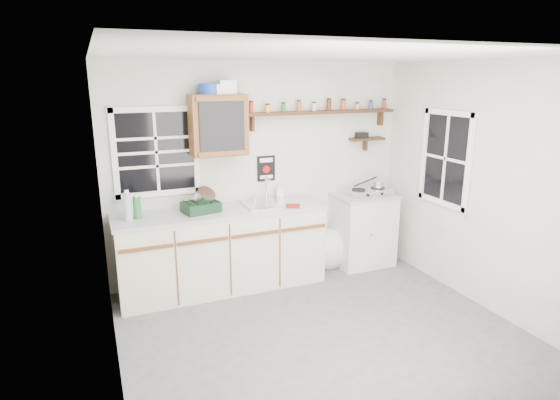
{
  "coord_description": "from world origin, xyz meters",
  "views": [
    {
      "loc": [
        -1.86,
        -3.48,
        2.34
      ],
      "look_at": [
        -0.2,
        0.55,
        1.18
      ],
      "focal_mm": 30.0,
      "sensor_mm": 36.0,
      "label": 1
    }
  ],
  "objects": [
    {
      "name": "window_back",
      "position": [
        -1.2,
        1.59,
        1.55
      ],
      "size": [
        0.93,
        0.03,
        0.98
      ],
      "color": "black",
      "rests_on": "wall_back"
    },
    {
      "name": "upper_cabinet",
      "position": [
        -0.55,
        1.44,
        1.82
      ],
      "size": [
        0.6,
        0.32,
        0.65
      ],
      "color": "#5E2B17",
      "rests_on": "wall_back"
    },
    {
      "name": "secondary_shelf",
      "position": [
        1.36,
        1.52,
        1.58
      ],
      "size": [
        0.45,
        0.16,
        0.24
      ],
      "color": "black",
      "rests_on": "wall_back"
    },
    {
      "name": "window_right",
      "position": [
        1.79,
        0.55,
        1.45
      ],
      "size": [
        0.03,
        0.78,
        1.08
      ],
      "color": "black",
      "rests_on": "wall_back"
    },
    {
      "name": "saucepan",
      "position": [
        1.43,
        1.31,
        1.03
      ],
      "size": [
        0.34,
        0.22,
        0.15
      ],
      "rotation": [
        0.0,
        0.0,
        -0.53
      ],
      "color": "silver",
      "rests_on": "hotplate"
    },
    {
      "name": "rag",
      "position": [
        0.18,
        1.1,
        0.93
      ],
      "size": [
        0.19,
        0.18,
        0.02
      ],
      "primitive_type": "cube",
      "rotation": [
        0.0,
        0.0,
        -0.42
      ],
      "color": "maroon",
      "rests_on": "main_cabinet"
    },
    {
      "name": "right_cabinet",
      "position": [
        1.25,
        1.32,
        0.46
      ],
      "size": [
        0.73,
        0.57,
        0.91
      ],
      "color": "silver",
      "rests_on": "floor"
    },
    {
      "name": "sink",
      "position": [
        -0.05,
        1.3,
        0.93
      ],
      "size": [
        0.52,
        0.44,
        0.29
      ],
      "color": "silver",
      "rests_on": "main_cabinet"
    },
    {
      "name": "trash_bag",
      "position": [
        0.8,
        1.4,
        0.23
      ],
      "size": [
        0.46,
        0.42,
        0.53
      ],
      "color": "silver",
      "rests_on": "floor"
    },
    {
      "name": "main_cabinet",
      "position": [
        -0.58,
        1.3,
        0.46
      ],
      "size": [
        2.31,
        0.63,
        0.92
      ],
      "color": "beige",
      "rests_on": "floor"
    },
    {
      "name": "hotplate",
      "position": [
        1.29,
        1.31,
        0.95
      ],
      "size": [
        0.57,
        0.32,
        0.08
      ],
      "rotation": [
        0.0,
        0.0,
        -0.04
      ],
      "color": "silver",
      "rests_on": "right_cabinet"
    },
    {
      "name": "dish_rack",
      "position": [
        -0.79,
        1.3,
        1.01
      ],
      "size": [
        0.42,
        0.34,
        0.28
      ],
      "rotation": [
        0.0,
        0.0,
        0.2
      ],
      "color": "black",
      "rests_on": "main_cabinet"
    },
    {
      "name": "water_bottles",
      "position": [
        -1.51,
        1.3,
        1.05
      ],
      "size": [
        0.17,
        0.11,
        0.31
      ],
      "color": "#A5B9C1",
      "rests_on": "main_cabinet"
    },
    {
      "name": "upper_cabinet_clutter",
      "position": [
        -0.56,
        1.44,
        2.21
      ],
      "size": [
        0.4,
        0.24,
        0.14
      ],
      "color": "#1A36A9",
      "rests_on": "upper_cabinet"
    },
    {
      "name": "warning_sign",
      "position": [
        0.05,
        1.59,
        1.28
      ],
      "size": [
        0.22,
        0.02,
        0.3
      ],
      "color": "black",
      "rests_on": "wall_back"
    },
    {
      "name": "spice_shelf",
      "position": [
        0.72,
        1.51,
        1.93
      ],
      "size": [
        1.91,
        0.18,
        0.35
      ],
      "color": "black",
      "rests_on": "wall_back"
    },
    {
      "name": "room",
      "position": [
        0.0,
        0.0,
        1.25
      ],
      "size": [
        3.64,
        3.24,
        2.54
      ],
      "color": "#505053",
      "rests_on": "ground"
    },
    {
      "name": "soap_bottle",
      "position": [
        0.19,
        1.52,
        1.01
      ],
      "size": [
        0.09,
        0.09,
        0.18
      ],
      "primitive_type": "imported",
      "rotation": [
        0.0,
        0.0,
        -0.13
      ],
      "color": "white",
      "rests_on": "main_cabinet"
    }
  ]
}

